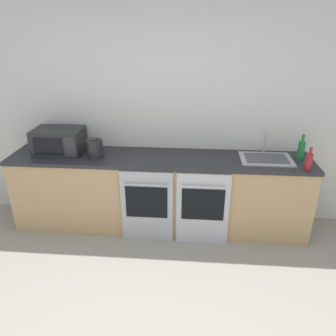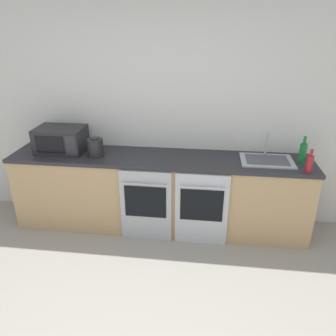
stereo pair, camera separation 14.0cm
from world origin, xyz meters
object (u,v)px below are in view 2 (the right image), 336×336
Objects in this scene: bottle_red at (310,163)px; sink at (267,160)px; microwave at (61,139)px; kettle at (96,147)px; oven_right at (201,210)px; oven_left at (146,206)px; bottle_green at (303,152)px.

sink reaches higher than bottle_red.
microwave reaches higher than sink.
bottle_red is 0.44× the size of sink.
oven_right is at bearing -11.34° from kettle.
microwave is at bearing 174.30° from bottle_red.
oven_right is 0.89m from sink.
oven_left is 3.45× the size of bottle_red.
oven_left is 0.60m from oven_right.
kettle is at bearing 175.97° from bottle_red.
microwave is at bearing 161.34° from oven_left.
bottle_green is (0.00, 0.28, 0.02)m from bottle_red.
bottle_red is (1.64, 0.08, 0.56)m from oven_left.
bottle_red is at bearing 2.88° from oven_left.
bottle_green reaches higher than kettle.
bottle_green reaches higher than oven_left.
sink is at bearing 14.38° from oven_left.
oven_left is 2.97× the size of bottle_green.
microwave is 0.97× the size of sink.
kettle is at bearing -176.86° from bottle_green.
bottle_red is 2.24m from kettle.
kettle is (-2.24, -0.12, -0.01)m from bottle_green.
kettle reaches higher than oven_right.
microwave reaches higher than bottle_red.
oven_left is 1.25m from microwave.
microwave is at bearing 167.95° from oven_right.
kettle is at bearing -177.33° from sink.
kettle is at bearing -13.94° from microwave.
oven_left and oven_right have the same top height.
sink is (1.28, 0.33, 0.48)m from oven_left.
sink reaches higher than kettle.
bottle_green is (2.68, 0.01, -0.03)m from microwave.
oven_right is at bearing -160.75° from bottle_green.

